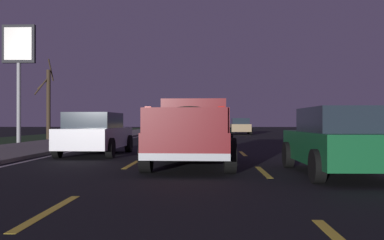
{
  "coord_description": "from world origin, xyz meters",
  "views": [
    {
      "loc": [
        -1.02,
        -0.39,
        1.22
      ],
      "look_at": [
        13.62,
        0.11,
        1.27
      ],
      "focal_mm": 41.07,
      "sensor_mm": 36.0,
      "label": 1
    }
  ],
  "objects_px": {
    "sedan_white": "(96,133)",
    "gas_price_sign": "(19,54)",
    "pickup_truck": "(193,130)",
    "sedan_green": "(341,141)",
    "sedan_tan": "(240,126)",
    "bare_tree_far": "(48,102)"
  },
  "relations": [
    {
      "from": "sedan_white",
      "to": "gas_price_sign",
      "type": "bearing_deg",
      "value": 36.94
    },
    {
      "from": "pickup_truck",
      "to": "gas_price_sign",
      "type": "distance_m",
      "value": 16.94
    },
    {
      "from": "pickup_truck",
      "to": "sedan_green",
      "type": "bearing_deg",
      "value": -121.11
    },
    {
      "from": "sedan_tan",
      "to": "bare_tree_far",
      "type": "bearing_deg",
      "value": 130.94
    },
    {
      "from": "sedan_white",
      "to": "sedan_tan",
      "type": "relative_size",
      "value": 1.0
    },
    {
      "from": "sedan_green",
      "to": "gas_price_sign",
      "type": "relative_size",
      "value": 0.65
    },
    {
      "from": "sedan_white",
      "to": "sedan_green",
      "type": "xyz_separation_m",
      "value": [
        -5.73,
        -7.13,
        0.0
      ]
    },
    {
      "from": "sedan_white",
      "to": "bare_tree_far",
      "type": "distance_m",
      "value": 15.56
    },
    {
      "from": "sedan_tan",
      "to": "sedan_white",
      "type": "bearing_deg",
      "value": 164.5
    },
    {
      "from": "pickup_truck",
      "to": "gas_price_sign",
      "type": "bearing_deg",
      "value": 39.55
    },
    {
      "from": "sedan_white",
      "to": "pickup_truck",
      "type": "bearing_deg",
      "value": -134.78
    },
    {
      "from": "gas_price_sign",
      "to": "bare_tree_far",
      "type": "xyz_separation_m",
      "value": [
        4.84,
        0.06,
        -2.53
      ]
    },
    {
      "from": "sedan_tan",
      "to": "gas_price_sign",
      "type": "bearing_deg",
      "value": 140.58
    },
    {
      "from": "gas_price_sign",
      "to": "sedan_tan",
      "type": "bearing_deg",
      "value": -39.42
    },
    {
      "from": "pickup_truck",
      "to": "sedan_tan",
      "type": "height_order",
      "value": "pickup_truck"
    },
    {
      "from": "sedan_tan",
      "to": "gas_price_sign",
      "type": "xyz_separation_m",
      "value": [
        -17.04,
        14.01,
        4.32
      ]
    },
    {
      "from": "sedan_tan",
      "to": "gas_price_sign",
      "type": "height_order",
      "value": "gas_price_sign"
    },
    {
      "from": "pickup_truck",
      "to": "sedan_green",
      "type": "height_order",
      "value": "pickup_truck"
    },
    {
      "from": "pickup_truck",
      "to": "gas_price_sign",
      "type": "relative_size",
      "value": 0.81
    },
    {
      "from": "sedan_white",
      "to": "sedan_tan",
      "type": "bearing_deg",
      "value": -15.5
    },
    {
      "from": "pickup_truck",
      "to": "sedan_white",
      "type": "height_order",
      "value": "pickup_truck"
    },
    {
      "from": "bare_tree_far",
      "to": "gas_price_sign",
      "type": "bearing_deg",
      "value": -179.33
    }
  ]
}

